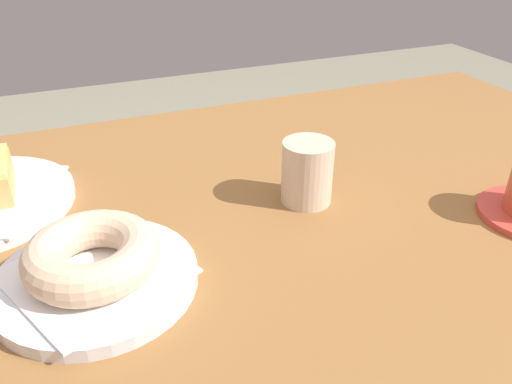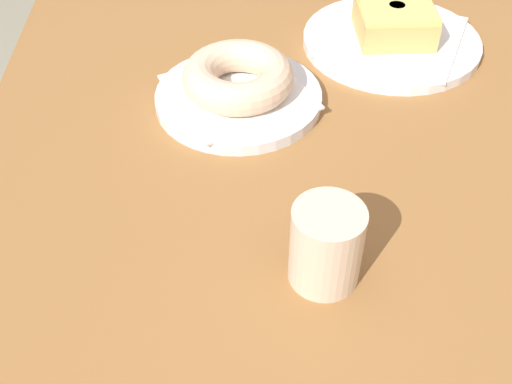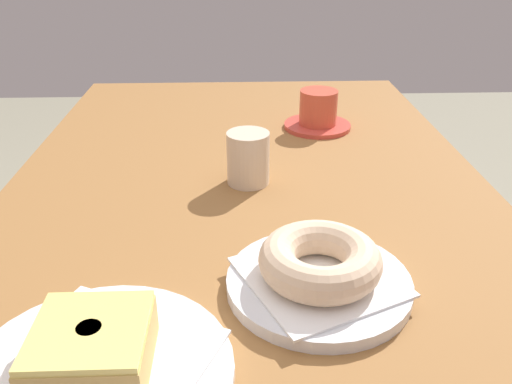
# 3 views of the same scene
# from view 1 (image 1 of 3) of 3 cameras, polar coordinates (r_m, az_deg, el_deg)

# --- Properties ---
(table) EXTENTS (1.13, 0.73, 0.76)m
(table) POSITION_cam_1_polar(r_m,az_deg,el_deg) (0.70, 5.22, -7.36)
(table) COLOR olive
(table) RESTS_ON ground_plane
(plate_sugar_ring) EXTENTS (0.20, 0.20, 0.01)m
(plate_sugar_ring) POSITION_cam_1_polar(r_m,az_deg,el_deg) (0.53, -17.45, -9.34)
(plate_sugar_ring) COLOR silver
(plate_sugar_ring) RESTS_ON table
(napkin_sugar_ring) EXTENTS (0.20, 0.20, 0.00)m
(napkin_sugar_ring) POSITION_cam_1_polar(r_m,az_deg,el_deg) (0.52, -17.59, -8.60)
(napkin_sugar_ring) COLOR white
(napkin_sugar_ring) RESTS_ON plate_sugar_ring
(donut_sugar_ring) EXTENTS (0.13, 0.13, 0.04)m
(donut_sugar_ring) POSITION_cam_1_polar(r_m,az_deg,el_deg) (0.51, -17.95, -6.75)
(donut_sugar_ring) COLOR beige
(donut_sugar_ring) RESTS_ON napkin_sugar_ring
(sugar_jar) EXTENTS (0.06, 0.06, 0.08)m
(sugar_jar) POSITION_cam_1_polar(r_m,az_deg,el_deg) (0.63, 5.76, 2.19)
(sugar_jar) COLOR beige
(sugar_jar) RESTS_ON table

